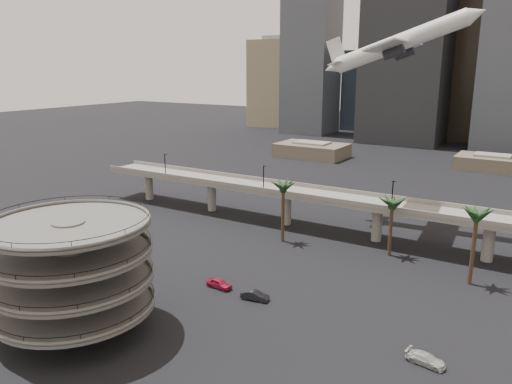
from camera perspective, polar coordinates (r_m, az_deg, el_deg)
The scene contains 10 objects.
ground at distance 72.18m, azimuth -10.24°, elevation -16.58°, with size 700.00×700.00×0.00m, color black.
parking_ramp at distance 74.23m, azimuth -20.26°, elevation -7.92°, with size 22.20×22.20×17.35m.
overpass at distance 112.85m, azimuth 8.46°, elevation -1.00°, with size 130.00×9.30×14.70m.
palm_trees at distance 97.71m, azimuth 13.67°, elevation -1.16°, with size 42.40×10.40×14.00m.
low_buildings at distance 193.96m, azimuth 20.67°, elevation 3.28°, with size 135.00×27.50×6.80m.
skyline at distance 263.91m, azimuth 26.60°, elevation 13.98°, with size 269.00×86.00×115.22m.
airborne_jet at distance 119.85m, azimuth 15.98°, elevation 15.99°, with size 35.53×31.97×15.61m.
car_a at distance 86.30m, azimuth -4.22°, elevation -10.38°, with size 1.90×4.72×1.61m, color #A31735.
car_b at distance 82.05m, azimuth -0.13°, elevation -11.74°, with size 1.62×4.64×1.53m, color black.
car_c at distance 69.83m, azimuth 18.83°, elevation -17.62°, with size 2.03×4.99×1.45m, color #B9BAB5.
Camera 1 is at (42.47, -45.34, 36.73)m, focal length 35.00 mm.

